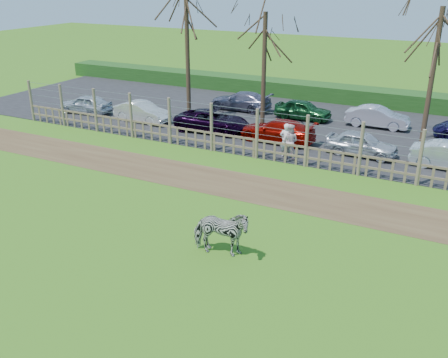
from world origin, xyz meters
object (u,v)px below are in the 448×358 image
at_px(car_0, 86,104).
at_px(car_10, 303,110).
at_px(car_11, 378,117).
at_px(car_4, 362,144).
at_px(tree_mid, 265,42).
at_px(visitor_a, 286,141).
at_px(zebra, 221,233).
at_px(car_9, 241,101).
at_px(tree_right, 437,43).
at_px(car_1, 142,112).
at_px(visitor_b, 290,141).
at_px(car_3, 277,131).
at_px(car_2, 212,121).
at_px(tree_left, 187,26).

bearing_deg(car_0, car_10, 106.78).
bearing_deg(car_11, car_4, -177.13).
relative_size(tree_mid, visitor_a, 3.96).
height_order(zebra, car_0, zebra).
relative_size(car_9, car_10, 1.17).
xyz_separation_m(tree_mid, car_4, (6.51, -2.83, -4.23)).
distance_m(visitor_a, car_11, 7.97).
bearing_deg(car_0, tree_right, 94.94).
xyz_separation_m(tree_mid, car_1, (-6.81, -2.69, -4.23)).
relative_size(visitor_a, car_4, 0.49).
bearing_deg(visitor_a, visitor_b, 165.00).
bearing_deg(car_3, tree_mid, -141.06).
height_order(tree_mid, car_1, tree_mid).
height_order(zebra, car_9, zebra).
bearing_deg(car_2, car_3, -96.08).
bearing_deg(visitor_a, zebra, 91.26).
height_order(tree_mid, car_4, tree_mid).
xyz_separation_m(car_10, car_11, (4.46, 0.34, 0.00)).
distance_m(tree_right, car_4, 6.20).
xyz_separation_m(tree_left, zebra, (9.11, -13.42, -4.81)).
height_order(visitor_a, visitor_b, same).
relative_size(visitor_b, car_3, 0.42).
bearing_deg(car_2, zebra, -155.15).
relative_size(car_0, car_1, 0.97).
bearing_deg(car_4, tree_left, 83.34).
bearing_deg(car_0, visitor_a, 77.69).
bearing_deg(zebra, car_3, 0.75).
bearing_deg(zebra, car_1, 32.33).
height_order(zebra, car_10, zebra).
relative_size(tree_left, visitor_b, 4.57).
bearing_deg(car_0, tree_left, 100.20).
xyz_separation_m(car_2, car_3, (4.01, -0.12, 0.00)).
height_order(tree_mid, car_0, tree_mid).
bearing_deg(tree_right, visitor_a, -137.19).
height_order(zebra, visitor_b, visitor_b).
bearing_deg(tree_left, zebra, -55.81).
xyz_separation_m(tree_left, car_3, (6.48, -1.67, -4.98)).
bearing_deg(car_11, zebra, 174.51).
bearing_deg(car_3, visitor_b, 36.82).
relative_size(car_1, car_4, 1.03).
distance_m(tree_mid, car_11, 7.96).
xyz_separation_m(car_1, car_2, (4.77, 0.13, 0.00)).
xyz_separation_m(tree_right, zebra, (-4.39, -14.92, -4.43)).
relative_size(car_0, car_4, 1.00).
height_order(car_4, car_11, same).
relative_size(visitor_b, car_4, 0.49).
relative_size(visitor_a, car_9, 0.42).
xyz_separation_m(car_1, car_4, (13.31, -0.13, 0.00)).
bearing_deg(visitor_b, car_11, -109.29).
bearing_deg(tree_left, car_11, 18.47).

